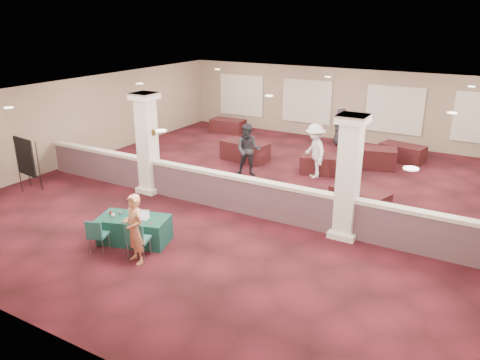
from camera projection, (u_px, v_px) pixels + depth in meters
The scene contains 32 objects.
ground at pixel (267, 196), 14.84m from camera, with size 16.00×16.00×0.00m, color #4A121C.
wall_back at pixel (349, 105), 20.83m from camera, with size 16.00×0.04×3.20m, color #86705C.
wall_front at pixel (52, 261), 7.78m from camera, with size 16.00×0.04×3.20m, color #86705C.
wall_left at pixel (83, 119), 18.07m from camera, with size 0.04×16.00×3.20m, color #86705C.
ceiling at pixel (269, 95), 13.76m from camera, with size 16.00×16.00×0.02m, color silver.
partition_wall at pixel (244, 194), 13.43m from camera, with size 15.60×0.28×1.10m.
column_left at pixel (147, 143), 14.72m from camera, with size 0.72×0.72×3.20m.
column_right at pixel (348, 177), 11.66m from camera, with size 0.72×0.72×3.20m.
sconce_left at pixel (140, 130), 14.73m from camera, with size 0.12×0.12×0.18m.
sconce_right at pixel (154, 132), 14.46m from camera, with size 0.12×0.12×0.18m.
near_table at pixel (134, 229), 11.80m from camera, with size 1.74×0.87×0.67m, color #103D2D.
conf_chair_main at pixel (137, 238), 10.86m from camera, with size 0.60×0.60×0.96m.
conf_chair_side at pixel (96, 233), 11.22m from camera, with size 0.55×0.55×0.85m.
easel_board at pixel (25, 157), 15.01m from camera, with size 1.03×0.56×1.75m.
woman at pixel (135, 229), 10.67m from camera, with size 0.60×0.40×1.67m, color #EBA966.
far_table_front_left at pixel (245, 151), 18.34m from camera, with size 1.84×0.92×0.75m, color black.
far_table_front_center at pixel (324, 165), 16.82m from camera, with size 1.64×0.82×0.66m, color black.
far_table_front_right at pixel (359, 200), 13.63m from camera, with size 1.65×0.83×0.67m, color black.
far_table_back_left at pixel (228, 126), 22.58m from camera, with size 1.62×0.81×0.66m, color black.
far_table_back_center at pixel (370, 157), 17.53m from camera, with size 1.85×0.93×0.75m, color black.
far_table_back_right at pixel (402, 153), 18.23m from camera, with size 1.64×0.82×0.66m, color black.
attendee_a at pixel (248, 150), 16.42m from camera, with size 0.90×0.50×1.87m, color black.
attendee_b at pixel (315, 151), 16.28m from camera, with size 1.22×0.56×1.90m, color silver.
attendee_d at pixel (341, 127), 20.27m from camera, with size 0.80×0.43×1.62m, color black.
laptop_base at pixel (143, 219), 11.58m from camera, with size 0.30×0.21×0.02m, color silver.
laptop_screen at pixel (144, 213), 11.64m from camera, with size 0.30×0.01×0.20m, color silver.
screen_glow at pixel (144, 214), 11.64m from camera, with size 0.27×0.00×0.17m, color silver.
knitting at pixel (131, 221), 11.46m from camera, with size 0.37×0.27×0.03m, color #AA581B.
yarn_cream at pixel (113, 215), 11.69m from camera, with size 0.10×0.10×0.10m, color beige.
yarn_red at pixel (111, 213), 11.85m from camera, with size 0.09×0.09×0.09m, color #5A121B.
yarn_grey at pixel (120, 212), 11.86m from camera, with size 0.10×0.10×0.10m, color #515156.
scissors at pixel (151, 224), 11.32m from camera, with size 0.11×0.03×0.01m, color red.
Camera 1 is at (6.16, -12.38, 5.49)m, focal length 35.00 mm.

